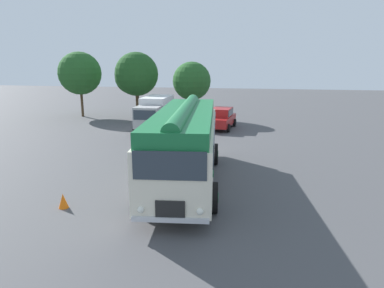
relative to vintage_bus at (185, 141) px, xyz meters
The scene contains 9 objects.
ground_plane 1.90m from the vintage_bus, 165.59° to the right, with size 120.00×120.00×0.00m, color #474749.
vintage_bus is the anchor object (origin of this frame).
car_near_left 13.88m from the vintage_bus, 101.73° to the left, with size 2.17×4.30×1.66m.
car_mid_left 13.30m from the vintage_bus, 89.52° to the left, with size 2.29×4.35×1.66m.
box_van 13.71m from the vintage_bus, 112.67° to the left, with size 2.49×5.84×2.50m.
tree_far_left 22.40m from the vintage_bus, 129.64° to the left, with size 4.15×4.15×6.33m.
tree_left_of_centre 19.34m from the vintage_bus, 116.65° to the left, with size 4.20×4.11×6.26m.
tree_centre 18.29m from the vintage_bus, 100.09° to the left, with size 3.61×3.61×5.38m.
traffic_cone 5.51m from the vintage_bus, 136.28° to the right, with size 0.36×0.36×0.55m, color orange.
Camera 1 is at (3.20, -14.19, 5.18)m, focal length 32.00 mm.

